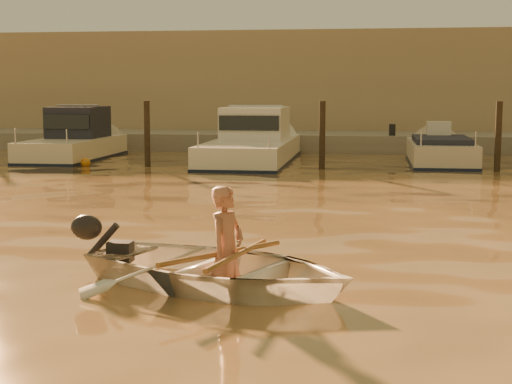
% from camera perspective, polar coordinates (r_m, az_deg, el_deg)
% --- Properties ---
extents(ground_plane, '(160.00, 160.00, 0.00)m').
position_cam_1_polar(ground_plane, '(9.59, 0.99, -6.52)').
color(ground_plane, brown).
rests_on(ground_plane, ground).
extents(dinghy, '(4.00, 3.45, 0.70)m').
position_cam_1_polar(dinghy, '(9.25, -2.68, -5.59)').
color(dinghy, silver).
rests_on(dinghy, ground_plane).
extents(person, '(0.54, 0.64, 1.51)m').
position_cam_1_polar(person, '(9.15, -2.15, -4.27)').
color(person, '#A26651').
rests_on(person, dinghy).
extents(outboard_motor, '(0.98, 0.70, 0.70)m').
position_cam_1_polar(outboard_motor, '(10.09, -9.94, -4.29)').
color(outboard_motor, black).
rests_on(outboard_motor, dinghy).
extents(oar_port, '(0.39, 2.08, 0.13)m').
position_cam_1_polar(oar_port, '(9.08, -1.34, -4.59)').
color(oar_port, brown).
rests_on(oar_port, dinghy).
extents(oar_starboard, '(1.14, 1.83, 0.13)m').
position_cam_1_polar(oar_starboard, '(9.18, -2.42, -4.46)').
color(oar_starboard, brown).
rests_on(oar_starboard, dinghy).
extents(moored_boat_1, '(2.06, 6.20, 1.75)m').
position_cam_1_polar(moored_boat_1, '(27.15, -13.17, 3.67)').
color(moored_boat_1, beige).
rests_on(moored_boat_1, ground_plane).
extents(moored_boat_2, '(2.52, 8.35, 1.75)m').
position_cam_1_polar(moored_boat_2, '(25.57, -0.28, 3.64)').
color(moored_boat_2, silver).
rests_on(moored_boat_2, ground_plane).
extents(moored_boat_3, '(1.90, 5.56, 0.95)m').
position_cam_1_polar(moored_boat_3, '(25.41, 13.27, 2.52)').
color(moored_boat_3, beige).
rests_on(moored_boat_3, ground_plane).
extents(piling_1, '(0.18, 0.18, 2.20)m').
position_cam_1_polar(piling_1, '(24.02, -7.92, 3.98)').
color(piling_1, '#2D2319').
rests_on(piling_1, ground_plane).
extents(piling_2, '(0.18, 0.18, 2.20)m').
position_cam_1_polar(piling_2, '(23.11, 4.83, 3.90)').
color(piling_2, '#2D2319').
rests_on(piling_2, ground_plane).
extents(piling_3, '(0.18, 0.18, 2.20)m').
position_cam_1_polar(piling_3, '(23.36, 17.20, 3.63)').
color(piling_3, '#2D2319').
rests_on(piling_3, ground_plane).
extents(fender_b, '(0.30, 0.30, 0.30)m').
position_cam_1_polar(fender_b, '(24.66, -12.30, 2.11)').
color(fender_b, '#C57717').
rests_on(fender_b, ground_plane).
extents(fender_c, '(0.30, 0.30, 0.30)m').
position_cam_1_polar(fender_c, '(22.40, -1.77, 1.75)').
color(fender_c, silver).
rests_on(fender_c, ground_plane).
extents(fender_d, '(0.30, 0.30, 0.30)m').
position_cam_1_polar(fender_d, '(23.39, 12.26, 1.83)').
color(fender_d, red).
rests_on(fender_d, ground_plane).
extents(quay, '(52.00, 4.00, 1.00)m').
position_cam_1_polar(quay, '(30.83, 6.05, 3.36)').
color(quay, gray).
rests_on(quay, ground_plane).
extents(waterfront_building, '(46.00, 7.00, 4.80)m').
position_cam_1_polar(waterfront_building, '(36.25, 6.44, 7.51)').
color(waterfront_building, '#9E8466').
rests_on(waterfront_building, quay).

